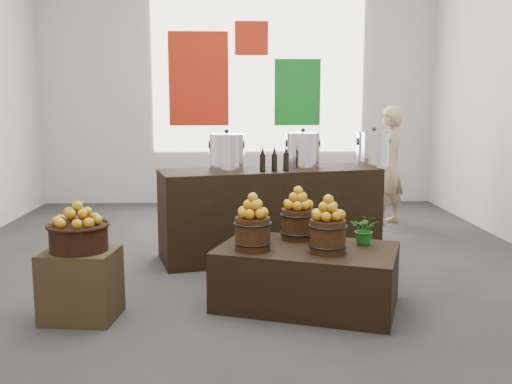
{
  "coord_description": "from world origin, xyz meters",
  "views": [
    {
      "loc": [
        -0.06,
        -5.31,
        1.54
      ],
      "look_at": [
        0.12,
        -0.4,
        0.77
      ],
      "focal_mm": 40.0,
      "sensor_mm": 36.0,
      "label": 1
    }
  ],
  "objects_px": {
    "stock_pot_left": "(227,153)",
    "stock_pot_center": "(303,151)",
    "stock_pot_right": "(373,150)",
    "crate": "(81,285)",
    "shopper": "(388,166)",
    "wicker_basket": "(79,238)",
    "display_table": "(307,276)",
    "counter": "(270,213)"
  },
  "relations": [
    {
      "from": "stock_pot_left",
      "to": "stock_pot_center",
      "type": "bearing_deg",
      "value": 14.6
    },
    {
      "from": "stock_pot_right",
      "to": "crate",
      "type": "bearing_deg",
      "value": -142.71
    },
    {
      "from": "stock_pot_left",
      "to": "stock_pot_center",
      "type": "relative_size",
      "value": 1.0
    },
    {
      "from": "stock_pot_center",
      "to": "shopper",
      "type": "distance_m",
      "value": 1.9
    },
    {
      "from": "wicker_basket",
      "to": "shopper",
      "type": "height_order",
      "value": "shopper"
    },
    {
      "from": "stock_pot_right",
      "to": "shopper",
      "type": "relative_size",
      "value": 0.22
    },
    {
      "from": "crate",
      "to": "stock_pot_left",
      "type": "bearing_deg",
      "value": 56.44
    },
    {
      "from": "stock_pot_left",
      "to": "stock_pot_right",
      "type": "distance_m",
      "value": 1.58
    },
    {
      "from": "stock_pot_left",
      "to": "stock_pot_right",
      "type": "xyz_separation_m",
      "value": [
        1.53,
        0.4,
        0.0
      ]
    },
    {
      "from": "stock_pot_left",
      "to": "stock_pot_center",
      "type": "distance_m",
      "value": 0.79
    },
    {
      "from": "crate",
      "to": "stock_pot_left",
      "type": "height_order",
      "value": "stock_pot_left"
    },
    {
      "from": "crate",
      "to": "display_table",
      "type": "relative_size",
      "value": 0.38
    },
    {
      "from": "crate",
      "to": "wicker_basket",
      "type": "distance_m",
      "value": 0.34
    },
    {
      "from": "crate",
      "to": "stock_pot_right",
      "type": "height_order",
      "value": "stock_pot_right"
    },
    {
      "from": "display_table",
      "to": "counter",
      "type": "height_order",
      "value": "counter"
    },
    {
      "from": "wicker_basket",
      "to": "counter",
      "type": "height_order",
      "value": "counter"
    },
    {
      "from": "counter",
      "to": "stock_pot_right",
      "type": "bearing_deg",
      "value": 0.0
    },
    {
      "from": "crate",
      "to": "stock_pot_left",
      "type": "distance_m",
      "value": 2.03
    },
    {
      "from": "stock_pot_left",
      "to": "shopper",
      "type": "distance_m",
      "value": 2.59
    },
    {
      "from": "display_table",
      "to": "wicker_basket",
      "type": "bearing_deg",
      "value": -153.07
    },
    {
      "from": "display_table",
      "to": "counter",
      "type": "relative_size",
      "value": 0.61
    },
    {
      "from": "wicker_basket",
      "to": "stock_pot_center",
      "type": "height_order",
      "value": "stock_pot_center"
    },
    {
      "from": "counter",
      "to": "shopper",
      "type": "xyz_separation_m",
      "value": [
        1.59,
        1.48,
        0.31
      ]
    },
    {
      "from": "crate",
      "to": "wicker_basket",
      "type": "height_order",
      "value": "wicker_basket"
    },
    {
      "from": "display_table",
      "to": "stock_pot_right",
      "type": "relative_size",
      "value": 3.93
    },
    {
      "from": "wicker_basket",
      "to": "shopper",
      "type": "bearing_deg",
      "value": 45.9
    },
    {
      "from": "crate",
      "to": "stock_pot_center",
      "type": "bearing_deg",
      "value": 44.29
    },
    {
      "from": "wicker_basket",
      "to": "stock_pot_right",
      "type": "height_order",
      "value": "stock_pot_right"
    },
    {
      "from": "crate",
      "to": "stock_pot_right",
      "type": "relative_size",
      "value": 1.5
    },
    {
      "from": "stock_pot_left",
      "to": "stock_pot_right",
      "type": "height_order",
      "value": "same"
    },
    {
      "from": "stock_pot_right",
      "to": "wicker_basket",
      "type": "bearing_deg",
      "value": -142.71
    },
    {
      "from": "stock_pot_left",
      "to": "shopper",
      "type": "bearing_deg",
      "value": 38.3
    },
    {
      "from": "crate",
      "to": "wicker_basket",
      "type": "bearing_deg",
      "value": 0.0
    },
    {
      "from": "shopper",
      "to": "stock_pot_right",
      "type": "bearing_deg",
      "value": 25.5
    },
    {
      "from": "stock_pot_center",
      "to": "shopper",
      "type": "xyz_separation_m",
      "value": [
        1.25,
        1.39,
        -0.3
      ]
    },
    {
      "from": "wicker_basket",
      "to": "display_table",
      "type": "bearing_deg",
      "value": 7.44
    },
    {
      "from": "stock_pot_center",
      "to": "stock_pot_left",
      "type": "bearing_deg",
      "value": -165.4
    },
    {
      "from": "shopper",
      "to": "display_table",
      "type": "bearing_deg",
      "value": 22.23
    },
    {
      "from": "crate",
      "to": "counter",
      "type": "xyz_separation_m",
      "value": [
        1.46,
        1.66,
        0.19
      ]
    },
    {
      "from": "shopper",
      "to": "counter",
      "type": "bearing_deg",
      "value": 0.69
    },
    {
      "from": "crate",
      "to": "stock_pot_center",
      "type": "distance_m",
      "value": 2.63
    },
    {
      "from": "wicker_basket",
      "to": "shopper",
      "type": "relative_size",
      "value": 0.27
    }
  ]
}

